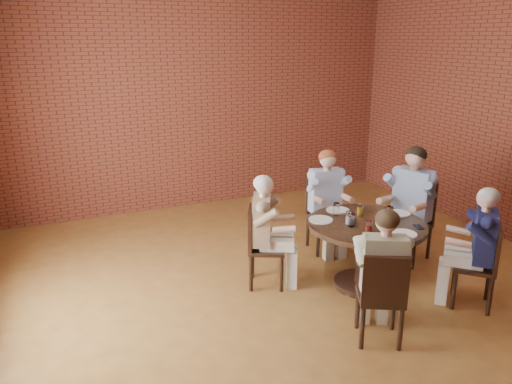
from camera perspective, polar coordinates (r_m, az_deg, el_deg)
name	(u,v)px	position (r m, az deg, el deg)	size (l,w,h in m)	color
floor	(310,298)	(5.42, 6.20, -11.96)	(7.00, 7.00, 0.00)	olive
wall_back	(201,100)	(7.99, -6.28, 10.45)	(7.00, 7.00, 0.00)	maroon
dining_table	(365,242)	(5.53, 12.39, -5.57)	(1.26, 1.26, 0.75)	black
chair_a	(412,217)	(6.42, 17.39, -2.73)	(0.61, 0.61, 0.98)	black
diner_a	(410,205)	(6.28, 17.14, -1.42)	(0.57, 0.71, 1.41)	#3B5B9B
chair_b	(324,211)	(6.47, 7.77, -2.16)	(0.47, 0.47, 0.92)	black
diner_b	(327,202)	(6.35, 8.11, -1.11)	(0.51, 0.63, 1.31)	#9FAACA
chair_c	(260,243)	(5.46, 0.43, -5.90)	(0.52, 0.52, 0.89)	black
diner_c	(267,232)	(5.40, 1.23, -4.57)	(0.48, 0.59, 1.25)	brown
chair_d	(382,295)	(4.57, 14.20, -11.30)	(0.53, 0.53, 0.90)	black
diner_d	(382,276)	(4.57, 14.18, -9.32)	(0.48, 0.59, 1.26)	tan
chair_e	(483,262)	(5.52, 24.52, -7.29)	(0.55, 0.55, 0.89)	black
diner_e	(477,248)	(5.46, 23.92, -5.89)	(0.48, 0.59, 1.26)	#16193F
plate_a	(398,213)	(5.79, 15.94, -2.36)	(0.26, 0.26, 0.01)	white
plate_b	(338,210)	(5.74, 9.32, -2.06)	(0.26, 0.26, 0.01)	white
plate_c	(321,220)	(5.42, 7.39, -3.15)	(0.26, 0.26, 0.01)	white
plate_d	(404,234)	(5.21, 16.53, -4.61)	(0.26, 0.26, 0.01)	white
glass_a	(390,213)	(5.59, 15.04, -2.28)	(0.07, 0.07, 0.14)	white
glass_b	(360,209)	(5.62, 11.83, -1.96)	(0.07, 0.07, 0.14)	white
glass_c	(336,209)	(5.58, 9.17, -1.94)	(0.07, 0.07, 0.14)	white
glass_d	(349,218)	(5.34, 10.59, -2.91)	(0.07, 0.07, 0.14)	white
glass_e	(351,220)	(5.28, 10.85, -3.16)	(0.07, 0.07, 0.14)	white
glass_f	(369,227)	(5.12, 12.74, -3.96)	(0.07, 0.07, 0.14)	white
glass_g	(392,220)	(5.36, 15.27, -3.15)	(0.07, 0.07, 0.14)	white
smartphone	(419,227)	(5.45, 18.10, -3.80)	(0.07, 0.14, 0.01)	black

